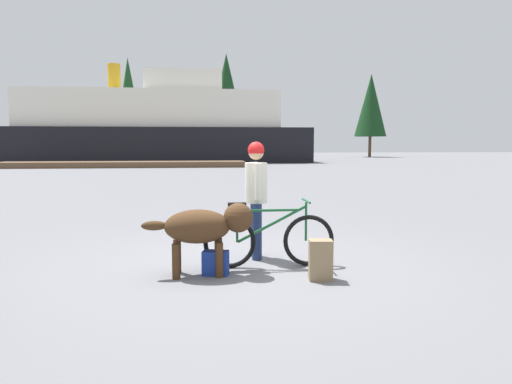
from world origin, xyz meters
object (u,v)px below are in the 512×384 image
at_px(ferry_boat, 155,128).
at_px(dog, 205,227).
at_px(person_cyclist, 256,189).
at_px(handbag_pannier, 216,263).
at_px(backpack, 321,260).
at_px(bicycle, 268,239).

bearing_deg(ferry_boat, dog, -83.65).
height_order(person_cyclist, dog, person_cyclist).
bearing_deg(person_cyclist, ferry_boat, 97.63).
bearing_deg(dog, person_cyclist, 47.39).
relative_size(dog, handbag_pannier, 4.35).
xyz_separation_m(person_cyclist, backpack, (0.65, -1.18, -0.76)).
distance_m(bicycle, handbag_pannier, 0.81).
distance_m(bicycle, backpack, 0.87).
relative_size(backpack, handbag_pannier, 1.54).
height_order(bicycle, backpack, bicycle).
relative_size(bicycle, backpack, 3.59).
height_order(bicycle, dog, dog).
bearing_deg(bicycle, dog, -161.67).
bearing_deg(bicycle, handbag_pannier, -157.27).
distance_m(backpack, handbag_pannier, 1.32).
height_order(dog, ferry_boat, ferry_boat).
height_order(backpack, handbag_pannier, backpack).
distance_m(person_cyclist, dog, 1.15).
distance_m(person_cyclist, backpack, 1.55).
bearing_deg(dog, bicycle, 18.33).
relative_size(person_cyclist, dog, 1.21).
relative_size(backpack, ferry_boat, 0.02).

